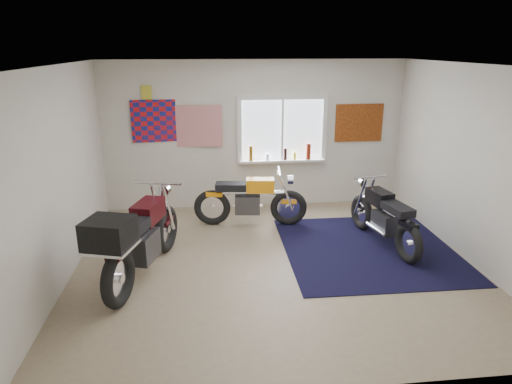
{
  "coord_description": "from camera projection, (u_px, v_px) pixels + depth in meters",
  "views": [
    {
      "loc": [
        -0.9,
        -5.74,
        2.93
      ],
      "look_at": [
        -0.22,
        0.4,
        0.94
      ],
      "focal_mm": 32.0,
      "sensor_mm": 36.0,
      "label": 1
    }
  ],
  "objects": [
    {
      "name": "ground",
      "position": [
        274.0,
        263.0,
        6.42
      ],
      "size": [
        5.5,
        5.5,
        0.0
      ],
      "primitive_type": "plane",
      "color": "#9E896B",
      "rests_on": "ground"
    },
    {
      "name": "room_shell",
      "position": [
        276.0,
        149.0,
        5.92
      ],
      "size": [
        5.5,
        5.5,
        5.5
      ],
      "color": "white",
      "rests_on": "ground"
    },
    {
      "name": "navy_rug",
      "position": [
        368.0,
        249.0,
        6.88
      ],
      "size": [
        2.53,
        2.62,
        0.01
      ],
      "primitive_type": "cube",
      "rotation": [
        0.0,
        0.0,
        -0.01
      ],
      "color": "black",
      "rests_on": "ground"
    },
    {
      "name": "window_assembly",
      "position": [
        282.0,
        134.0,
        8.39
      ],
      "size": [
        1.66,
        0.17,
        1.26
      ],
      "color": "white",
      "rests_on": "room_shell"
    },
    {
      "name": "oil_bottles",
      "position": [
        286.0,
        153.0,
        8.44
      ],
      "size": [
        1.16,
        0.09,
        0.3
      ],
      "color": "brown",
      "rests_on": "window_assembly"
    },
    {
      "name": "flag_display",
      "position": [
        146.0,
        92.0,
        7.91
      ],
      "size": [
        1.6,
        0.1,
        1.17
      ],
      "color": "red",
      "rests_on": "room_shell"
    },
    {
      "name": "triumph_poster",
      "position": [
        359.0,
        123.0,
        8.5
      ],
      "size": [
        0.9,
        0.03,
        0.7
      ],
      "primitive_type": "cube",
      "color": "#A54C14",
      "rests_on": "room_shell"
    },
    {
      "name": "yellow_triumph",
      "position": [
        250.0,
        201.0,
        7.69
      ],
      "size": [
        1.92,
        0.57,
        0.97
      ],
      "rotation": [
        0.0,
        0.0,
        -0.11
      ],
      "color": "black",
      "rests_on": "ground"
    },
    {
      "name": "black_chrome_bike",
      "position": [
        384.0,
        219.0,
        6.92
      ],
      "size": [
        0.62,
        1.87,
        0.97
      ],
      "rotation": [
        0.0,
        0.0,
        1.76
      ],
      "color": "black",
      "rests_on": "navy_rug"
    },
    {
      "name": "maroon_tourer",
      "position": [
        138.0,
        239.0,
        5.77
      ],
      "size": [
        1.04,
        2.22,
        1.14
      ],
      "rotation": [
        0.0,
        0.0,
        1.28
      ],
      "color": "black",
      "rests_on": "ground"
    }
  ]
}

